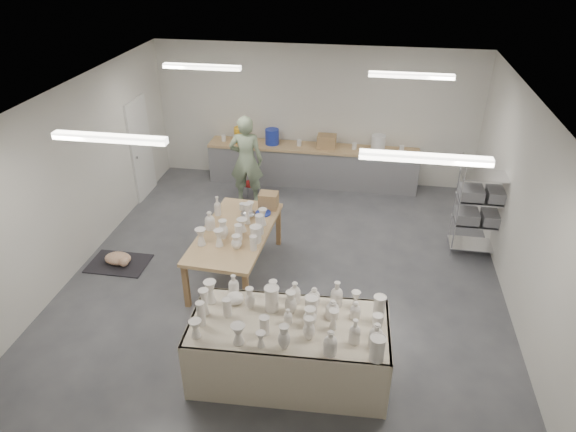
% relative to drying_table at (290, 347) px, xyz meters
% --- Properties ---
extents(room, '(8.00, 8.02, 3.00)m').
position_rel_drying_table_xyz_m(room, '(-0.53, 2.07, 1.59)').
color(room, '#424449').
rests_on(room, ground).
extents(back_counter, '(4.60, 0.60, 1.24)m').
position_rel_drying_table_xyz_m(back_counter, '(-0.43, 5.67, 0.02)').
color(back_counter, tan).
rests_on(back_counter, ground).
extents(wire_shelf, '(0.88, 0.48, 1.80)m').
position_rel_drying_table_xyz_m(wire_shelf, '(2.78, 3.39, 0.45)').
color(wire_shelf, silver).
rests_on(wire_shelf, ground).
extents(drying_table, '(2.51, 1.27, 1.24)m').
position_rel_drying_table_xyz_m(drying_table, '(0.00, 0.00, 0.00)').
color(drying_table, olive).
rests_on(drying_table, ground).
extents(work_table, '(1.20, 2.22, 1.18)m').
position_rel_drying_table_xyz_m(work_table, '(-1.19, 2.14, 0.36)').
color(work_table, tan).
rests_on(work_table, ground).
extents(rug, '(1.00, 0.70, 0.02)m').
position_rel_drying_table_xyz_m(rug, '(-3.32, 1.97, -0.46)').
color(rug, black).
rests_on(rug, ground).
extents(cat, '(0.51, 0.39, 0.20)m').
position_rel_drying_table_xyz_m(cat, '(-3.30, 1.96, -0.35)').
color(cat, white).
rests_on(cat, rug).
extents(potter, '(0.72, 0.50, 1.88)m').
position_rel_drying_table_xyz_m(potter, '(-1.65, 4.60, 0.47)').
color(potter, '#8DA37E').
rests_on(potter, ground).
extents(red_stool, '(0.36, 0.36, 0.30)m').
position_rel_drying_table_xyz_m(red_stool, '(-1.65, 4.87, -0.21)').
color(red_stool, red).
rests_on(red_stool, ground).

